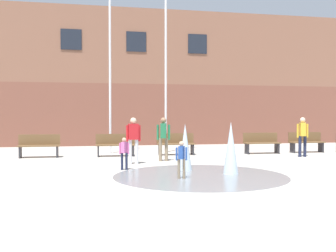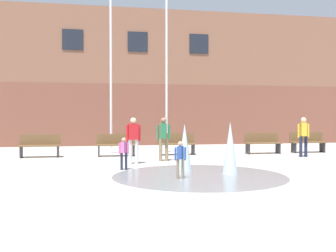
{
  "view_description": "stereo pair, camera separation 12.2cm",
  "coord_description": "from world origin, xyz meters",
  "px_view_note": "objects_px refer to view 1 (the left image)",
  "views": [
    {
      "loc": [
        -2.41,
        -5.29,
        1.65
      ],
      "look_at": [
        0.15,
        7.96,
        1.3
      ],
      "focal_mm": 42.0,
      "sensor_mm": 36.0,
      "label": 1
    },
    {
      "loc": [
        -2.29,
        -5.31,
        1.65
      ],
      "look_at": [
        0.15,
        7.96,
        1.3
      ],
      "focal_mm": 42.0,
      "sensor_mm": 36.0,
      "label": 2
    }
  ],
  "objects_px": {
    "park_bench_under_right_flagpole": "(261,143)",
    "adult_watching": "(133,137)",
    "flagpole_right": "(166,59)",
    "park_bench_left_of_flagpoles": "(39,145)",
    "park_bench_center": "(176,144)",
    "park_bench_under_left_flagpole": "(116,145)",
    "teen_by_trashcan": "(163,136)",
    "flagpole_left": "(111,56)",
    "adult_in_red": "(303,134)",
    "child_running": "(124,151)",
    "child_in_fountain": "(181,157)",
    "park_bench_near_trashcan": "(306,142)"
  },
  "relations": [
    {
      "from": "child_in_fountain",
      "to": "child_running",
      "type": "bearing_deg",
      "value": -117.05
    },
    {
      "from": "park_bench_center",
      "to": "child_running",
      "type": "height_order",
      "value": "child_running"
    },
    {
      "from": "flagpole_right",
      "to": "park_bench_left_of_flagpoles",
      "type": "bearing_deg",
      "value": -167.59
    },
    {
      "from": "adult_watching",
      "to": "flagpole_right",
      "type": "height_order",
      "value": "flagpole_right"
    },
    {
      "from": "park_bench_under_right_flagpole",
      "to": "adult_watching",
      "type": "distance_m",
      "value": 6.48
    },
    {
      "from": "park_bench_center",
      "to": "park_bench_under_right_flagpole",
      "type": "relative_size",
      "value": 1.0
    },
    {
      "from": "park_bench_left_of_flagpoles",
      "to": "park_bench_center",
      "type": "height_order",
      "value": "same"
    },
    {
      "from": "adult_watching",
      "to": "park_bench_under_left_flagpole",
      "type": "bearing_deg",
      "value": -84.19
    },
    {
      "from": "park_bench_near_trashcan",
      "to": "teen_by_trashcan",
      "type": "relative_size",
      "value": 1.01
    },
    {
      "from": "park_bench_under_left_flagpole",
      "to": "adult_in_red",
      "type": "height_order",
      "value": "adult_in_red"
    },
    {
      "from": "teen_by_trashcan",
      "to": "adult_watching",
      "type": "height_order",
      "value": "same"
    },
    {
      "from": "park_bench_under_right_flagpole",
      "to": "park_bench_near_trashcan",
      "type": "relative_size",
      "value": 1.0
    },
    {
      "from": "park_bench_under_left_flagpole",
      "to": "flagpole_right",
      "type": "height_order",
      "value": "flagpole_right"
    },
    {
      "from": "park_bench_left_of_flagpoles",
      "to": "flagpole_right",
      "type": "xyz_separation_m",
      "value": [
        5.35,
        1.18,
        3.71
      ]
    },
    {
      "from": "child_running",
      "to": "teen_by_trashcan",
      "type": "relative_size",
      "value": 0.62
    },
    {
      "from": "child_in_fountain",
      "to": "park_bench_center",
      "type": "bearing_deg",
      "value": -162.03
    },
    {
      "from": "park_bench_center",
      "to": "flagpole_right",
      "type": "distance_m",
      "value": 3.91
    },
    {
      "from": "park_bench_center",
      "to": "adult_watching",
      "type": "distance_m",
      "value": 3.53
    },
    {
      "from": "park_bench_near_trashcan",
      "to": "child_in_fountain",
      "type": "bearing_deg",
      "value": -139.34
    },
    {
      "from": "park_bench_near_trashcan",
      "to": "teen_by_trashcan",
      "type": "distance_m",
      "value": 7.26
    },
    {
      "from": "park_bench_left_of_flagpoles",
      "to": "flagpole_right",
      "type": "bearing_deg",
      "value": 12.41
    },
    {
      "from": "park_bench_under_right_flagpole",
      "to": "child_in_fountain",
      "type": "bearing_deg",
      "value": -129.45
    },
    {
      "from": "park_bench_under_left_flagpole",
      "to": "adult_watching",
      "type": "xyz_separation_m",
      "value": [
        0.45,
        -2.72,
        0.45
      ]
    },
    {
      "from": "park_bench_near_trashcan",
      "to": "flagpole_left",
      "type": "xyz_separation_m",
      "value": [
        -8.67,
        1.21,
        3.78
      ]
    },
    {
      "from": "park_bench_left_of_flagpoles",
      "to": "park_bench_under_left_flagpole",
      "type": "bearing_deg",
      "value": -2.13
    },
    {
      "from": "adult_watching",
      "to": "park_bench_under_right_flagpole",
      "type": "bearing_deg",
      "value": -159.07
    },
    {
      "from": "adult_watching",
      "to": "child_running",
      "type": "bearing_deg",
      "value": 69.58
    },
    {
      "from": "park_bench_center",
      "to": "child_running",
      "type": "relative_size",
      "value": 1.62
    },
    {
      "from": "park_bench_under_left_flagpole",
      "to": "teen_by_trashcan",
      "type": "relative_size",
      "value": 1.01
    },
    {
      "from": "park_bench_under_right_flagpole",
      "to": "teen_by_trashcan",
      "type": "bearing_deg",
      "value": -156.98
    },
    {
      "from": "park_bench_left_of_flagpoles",
      "to": "child_in_fountain",
      "type": "bearing_deg",
      "value": -54.83
    },
    {
      "from": "park_bench_under_right_flagpole",
      "to": "flagpole_right",
      "type": "bearing_deg",
      "value": 161.51
    },
    {
      "from": "park_bench_center",
      "to": "child_running",
      "type": "bearing_deg",
      "value": -120.82
    },
    {
      "from": "park_bench_left_of_flagpoles",
      "to": "flagpole_left",
      "type": "height_order",
      "value": "flagpole_left"
    },
    {
      "from": "child_running",
      "to": "flagpole_right",
      "type": "relative_size",
      "value": 0.12
    },
    {
      "from": "adult_in_red",
      "to": "flagpole_right",
      "type": "relative_size",
      "value": 0.2
    },
    {
      "from": "teen_by_trashcan",
      "to": "child_in_fountain",
      "type": "relative_size",
      "value": 1.61
    },
    {
      "from": "park_bench_center",
      "to": "flagpole_right",
      "type": "height_order",
      "value": "flagpole_right"
    },
    {
      "from": "flagpole_left",
      "to": "flagpole_right",
      "type": "height_order",
      "value": "flagpole_left"
    },
    {
      "from": "teen_by_trashcan",
      "to": "flagpole_left",
      "type": "distance_m",
      "value": 5.02
    },
    {
      "from": "adult_in_red",
      "to": "adult_watching",
      "type": "relative_size",
      "value": 1.0
    },
    {
      "from": "adult_watching",
      "to": "flagpole_left",
      "type": "distance_m",
      "value": 5.24
    },
    {
      "from": "park_bench_under_left_flagpole",
      "to": "flagpole_left",
      "type": "bearing_deg",
      "value": 95.7
    },
    {
      "from": "teen_by_trashcan",
      "to": "flagpole_right",
      "type": "xyz_separation_m",
      "value": [
        0.74,
        3.34,
        3.26
      ]
    },
    {
      "from": "park_bench_under_left_flagpole",
      "to": "child_in_fountain",
      "type": "distance_m",
      "value": 6.23
    },
    {
      "from": "teen_by_trashcan",
      "to": "child_in_fountain",
      "type": "distance_m",
      "value": 4.06
    },
    {
      "from": "park_bench_near_trashcan",
      "to": "adult_watching",
      "type": "bearing_deg",
      "value": -160.9
    },
    {
      "from": "child_running",
      "to": "child_in_fountain",
      "type": "distance_m",
      "value": 2.38
    },
    {
      "from": "park_bench_left_of_flagpoles",
      "to": "child_running",
      "type": "bearing_deg",
      "value": -54.41
    },
    {
      "from": "flagpole_left",
      "to": "park_bench_center",
      "type": "bearing_deg",
      "value": -24.3
    }
  ]
}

